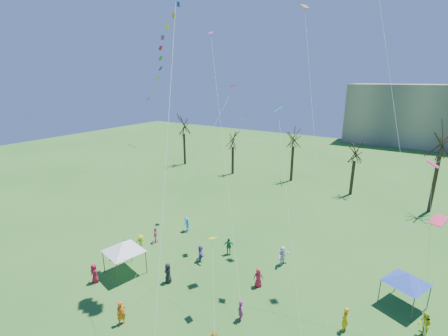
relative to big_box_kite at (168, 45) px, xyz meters
The scene contains 6 objects.
bare_tree_row 32.47m from the big_box_kite, 69.76° to the left, with size 69.35×8.33×11.40m.
big_box_kite is the anchor object (origin of this frame).
canopy_tent_white 16.82m from the big_box_kite, 152.15° to the right, with size 3.95×3.95×3.04m.
canopy_tent_blue 24.21m from the big_box_kite, 20.13° to the left, with size 3.39×3.39×2.79m.
festival_crowd 18.50m from the big_box_kite, ahead, with size 26.33×14.04×1.86m.
small_kites_aloft 9.85m from the big_box_kite, 33.35° to the left, with size 28.39×17.48×33.78m.
Camera 1 is at (9.12, -11.13, 16.53)m, focal length 25.00 mm.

